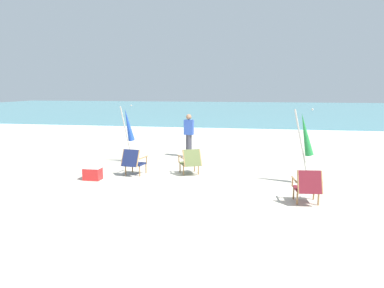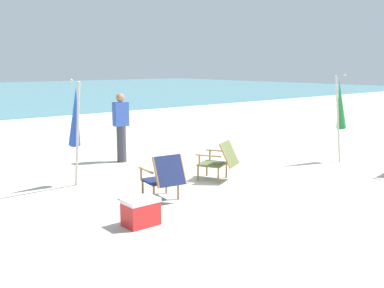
# 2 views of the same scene
# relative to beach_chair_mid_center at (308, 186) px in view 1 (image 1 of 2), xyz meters

# --- Properties ---
(ground_plane) EXTENTS (80.00, 80.00, 0.00)m
(ground_plane) POSITION_rel_beach_chair_mid_center_xyz_m (-3.10, 1.61, -0.43)
(ground_plane) COLOR beige
(sea) EXTENTS (80.00, 40.00, 0.10)m
(sea) POSITION_rel_beach_chair_mid_center_xyz_m (-3.10, 34.83, -0.38)
(sea) COLOR teal
(sea) RESTS_ON ground
(surf_band) EXTENTS (80.00, 1.10, 0.06)m
(surf_band) POSITION_rel_beach_chair_mid_center_xyz_m (-3.10, 14.53, -0.40)
(surf_band) COLOR white
(surf_band) RESTS_ON ground
(beach_chair_mid_center) EXTENTS (0.65, 0.75, 0.81)m
(beach_chair_mid_center) POSITION_rel_beach_chair_mid_center_xyz_m (0.00, 0.00, 0.00)
(beach_chair_mid_center) COLOR maroon
(beach_chair_mid_center) RESTS_ON ground
(beach_chair_back_left) EXTENTS (0.67, 0.78, 0.81)m
(beach_chair_back_left) POSITION_rel_beach_chair_mid_center_xyz_m (-4.81, 1.95, -0.00)
(beach_chair_back_left) COLOR #19234C
(beach_chair_back_left) RESTS_ON ground
(beach_chair_back_right) EXTENTS (0.84, 0.91, 0.79)m
(beach_chair_back_right) POSITION_rel_beach_chair_mid_center_xyz_m (-3.14, 2.35, -0.00)
(beach_chair_back_right) COLOR #515B33
(beach_chair_back_right) RESTS_ON ground
(umbrella_furled_blue) EXTENTS (0.35, 0.75, 2.03)m
(umbrella_furled_blue) POSITION_rel_beach_chair_mid_center_xyz_m (-5.57, 3.65, 0.90)
(umbrella_furled_blue) COLOR #B7B2A8
(umbrella_furled_blue) RESTS_ON ground
(umbrella_furled_green) EXTENTS (0.57, 0.28, 2.08)m
(umbrella_furled_green) POSITION_rel_beach_chair_mid_center_xyz_m (0.10, 1.76, 0.93)
(umbrella_furled_green) COLOR #B7B2A8
(umbrella_furled_green) RESTS_ON ground
(person_near_chairs) EXTENTS (0.36, 0.23, 1.63)m
(person_near_chairs) POSITION_rel_beach_chair_mid_center_xyz_m (-3.74, 5.12, 0.41)
(person_near_chairs) COLOR #383842
(person_near_chairs) RESTS_ON ground
(cooler_box) EXTENTS (0.49, 0.35, 0.40)m
(cooler_box) POSITION_rel_beach_chair_mid_center_xyz_m (-5.78, 1.22, -0.23)
(cooler_box) COLOR red
(cooler_box) RESTS_ON ground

